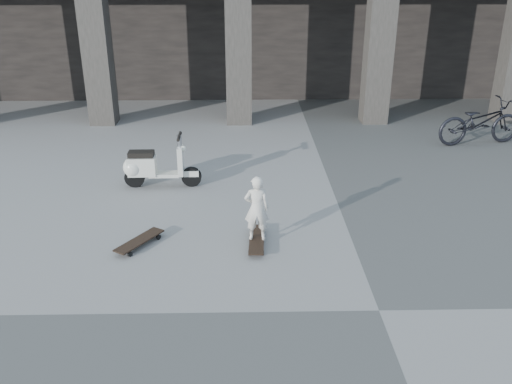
{
  "coord_description": "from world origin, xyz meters",
  "views": [
    {
      "loc": [
        -1.64,
        -5.53,
        3.98
      ],
      "look_at": [
        -1.47,
        2.23,
        0.65
      ],
      "focal_mm": 38.0,
      "sensor_mm": 36.0,
      "label": 1
    }
  ],
  "objects_px": {
    "longboard": "(257,240)",
    "scooter": "(149,167)",
    "skateboard_spare": "(139,241)",
    "bicycle": "(480,122)",
    "child": "(257,208)"
  },
  "relations": [
    {
      "from": "skateboard_spare",
      "to": "child",
      "type": "relative_size",
      "value": 0.86
    },
    {
      "from": "longboard",
      "to": "child",
      "type": "xyz_separation_m",
      "value": [
        -0.0,
        -0.0,
        0.53
      ]
    },
    {
      "from": "skateboard_spare",
      "to": "scooter",
      "type": "xyz_separation_m",
      "value": [
        -0.21,
        2.35,
        0.32
      ]
    },
    {
      "from": "child",
      "to": "bicycle",
      "type": "bearing_deg",
      "value": -136.42
    },
    {
      "from": "bicycle",
      "to": "child",
      "type": "bearing_deg",
      "value": 121.98
    },
    {
      "from": "longboard",
      "to": "child",
      "type": "bearing_deg",
      "value": 137.71
    },
    {
      "from": "skateboard_spare",
      "to": "bicycle",
      "type": "relative_size",
      "value": 0.43
    },
    {
      "from": "longboard",
      "to": "skateboard_spare",
      "type": "relative_size",
      "value": 1.11
    },
    {
      "from": "longboard",
      "to": "scooter",
      "type": "distance_m",
      "value": 3.07
    },
    {
      "from": "longboard",
      "to": "scooter",
      "type": "height_order",
      "value": "scooter"
    },
    {
      "from": "longboard",
      "to": "skateboard_spare",
      "type": "height_order",
      "value": "skateboard_spare"
    },
    {
      "from": "child",
      "to": "skateboard_spare",
      "type": "bearing_deg",
      "value": 2.05
    },
    {
      "from": "longboard",
      "to": "skateboard_spare",
      "type": "bearing_deg",
      "value": 93.39
    },
    {
      "from": "scooter",
      "to": "skateboard_spare",
      "type": "bearing_deg",
      "value": -85.74
    },
    {
      "from": "scooter",
      "to": "bicycle",
      "type": "height_order",
      "value": "bicycle"
    }
  ]
}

